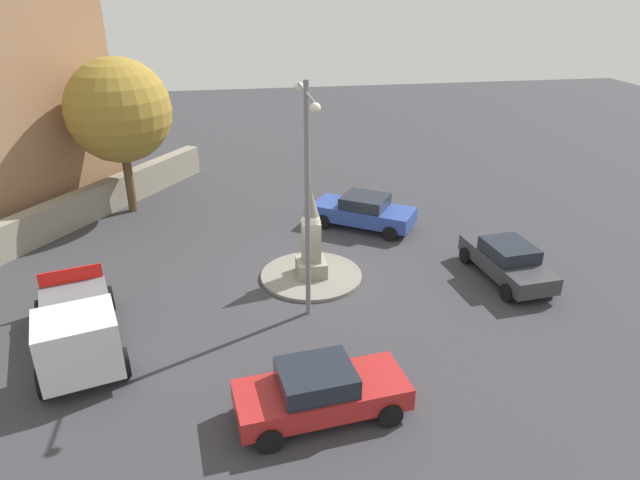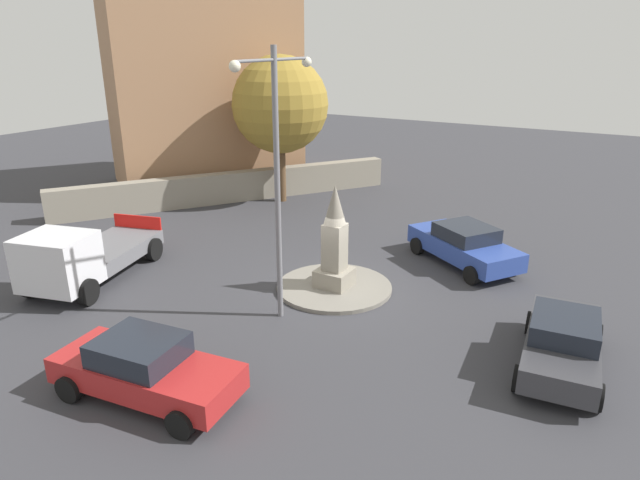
{
  "view_description": "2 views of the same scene",
  "coord_description": "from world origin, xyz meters",
  "px_view_note": "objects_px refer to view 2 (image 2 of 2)",
  "views": [
    {
      "loc": [
        -18.37,
        2.81,
        10.18
      ],
      "look_at": [
        -0.44,
        -0.25,
        1.71
      ],
      "focal_mm": 31.74,
      "sensor_mm": 36.0,
      "label": 1
    },
    {
      "loc": [
        -14.65,
        -7.91,
        7.72
      ],
      "look_at": [
        -0.5,
        0.25,
        1.82
      ],
      "focal_mm": 31.18,
      "sensor_mm": 36.0,
      "label": 2
    }
  ],
  "objects_px": {
    "streetlamp": "(277,161)",
    "car_dark_grey_passing": "(563,341)",
    "monument": "(335,244)",
    "corner_building": "(202,89)",
    "truck_white_approaching": "(82,257)",
    "tree_near_wall": "(280,105)",
    "car_red_waiting": "(145,368)",
    "car_blue_far_side": "(464,244)"
  },
  "relations": [
    {
      "from": "streetlamp",
      "to": "car_dark_grey_passing",
      "type": "height_order",
      "value": "streetlamp"
    },
    {
      "from": "corner_building",
      "to": "car_blue_far_side",
      "type": "bearing_deg",
      "value": -107.14
    },
    {
      "from": "streetlamp",
      "to": "tree_near_wall",
      "type": "height_order",
      "value": "streetlamp"
    },
    {
      "from": "car_dark_grey_passing",
      "to": "truck_white_approaching",
      "type": "height_order",
      "value": "truck_white_approaching"
    },
    {
      "from": "tree_near_wall",
      "to": "monument",
      "type": "bearing_deg",
      "value": -137.38
    },
    {
      "from": "monument",
      "to": "car_blue_far_side",
      "type": "xyz_separation_m",
      "value": [
        4.26,
        -3.02,
        -0.83
      ]
    },
    {
      "from": "car_blue_far_side",
      "to": "corner_building",
      "type": "distance_m",
      "value": 17.74
    },
    {
      "from": "streetlamp",
      "to": "car_blue_far_side",
      "type": "relative_size",
      "value": 1.62
    },
    {
      "from": "streetlamp",
      "to": "monument",
      "type": "bearing_deg",
      "value": -11.16
    },
    {
      "from": "streetlamp",
      "to": "car_blue_far_side",
      "type": "height_order",
      "value": "streetlamp"
    },
    {
      "from": "car_blue_far_side",
      "to": "monument",
      "type": "bearing_deg",
      "value": 144.62
    },
    {
      "from": "monument",
      "to": "car_blue_far_side",
      "type": "relative_size",
      "value": 0.72
    },
    {
      "from": "car_blue_far_side",
      "to": "tree_near_wall",
      "type": "relative_size",
      "value": 0.66
    },
    {
      "from": "monument",
      "to": "tree_near_wall",
      "type": "height_order",
      "value": "tree_near_wall"
    },
    {
      "from": "monument",
      "to": "truck_white_approaching",
      "type": "relative_size",
      "value": 0.6
    },
    {
      "from": "truck_white_approaching",
      "to": "car_blue_far_side",
      "type": "bearing_deg",
      "value": -51.91
    },
    {
      "from": "car_red_waiting",
      "to": "corner_building",
      "type": "height_order",
      "value": "corner_building"
    },
    {
      "from": "car_red_waiting",
      "to": "car_blue_far_side",
      "type": "bearing_deg",
      "value": -18.82
    },
    {
      "from": "streetlamp",
      "to": "car_dark_grey_passing",
      "type": "distance_m",
      "value": 8.6
    },
    {
      "from": "streetlamp",
      "to": "truck_white_approaching",
      "type": "relative_size",
      "value": 1.34
    },
    {
      "from": "monument",
      "to": "car_blue_far_side",
      "type": "bearing_deg",
      "value": -35.38
    },
    {
      "from": "tree_near_wall",
      "to": "streetlamp",
      "type": "bearing_deg",
      "value": -146.57
    },
    {
      "from": "car_blue_far_side",
      "to": "truck_white_approaching",
      "type": "xyz_separation_m",
      "value": [
        -8.14,
        10.38,
        0.24
      ]
    },
    {
      "from": "streetlamp",
      "to": "car_blue_far_side",
      "type": "xyz_separation_m",
      "value": [
        6.7,
        -3.51,
        -3.88
      ]
    },
    {
      "from": "car_dark_grey_passing",
      "to": "truck_white_approaching",
      "type": "relative_size",
      "value": 0.77
    },
    {
      "from": "car_dark_grey_passing",
      "to": "streetlamp",
      "type": "bearing_deg",
      "value": 98.75
    },
    {
      "from": "car_red_waiting",
      "to": "truck_white_approaching",
      "type": "relative_size",
      "value": 0.8
    },
    {
      "from": "streetlamp",
      "to": "tree_near_wall",
      "type": "bearing_deg",
      "value": 33.43
    },
    {
      "from": "streetlamp",
      "to": "truck_white_approaching",
      "type": "height_order",
      "value": "streetlamp"
    },
    {
      "from": "car_dark_grey_passing",
      "to": "truck_white_approaching",
      "type": "xyz_separation_m",
      "value": [
        -2.6,
        14.45,
        0.26
      ]
    },
    {
      "from": "truck_white_approaching",
      "to": "car_dark_grey_passing",
      "type": "bearing_deg",
      "value": -79.79
    },
    {
      "from": "monument",
      "to": "car_blue_far_side",
      "type": "distance_m",
      "value": 5.29
    },
    {
      "from": "streetlamp",
      "to": "tree_near_wall",
      "type": "xyz_separation_m",
      "value": [
        10.49,
        6.92,
        0.14
      ]
    },
    {
      "from": "streetlamp",
      "to": "corner_building",
      "type": "xyz_separation_m",
      "value": [
        11.76,
        12.9,
        0.57
      ]
    },
    {
      "from": "monument",
      "to": "corner_building",
      "type": "distance_m",
      "value": 16.71
    },
    {
      "from": "tree_near_wall",
      "to": "car_dark_grey_passing",
      "type": "bearing_deg",
      "value": -122.74
    },
    {
      "from": "truck_white_approaching",
      "to": "tree_near_wall",
      "type": "relative_size",
      "value": 0.8
    },
    {
      "from": "car_blue_far_side",
      "to": "tree_near_wall",
      "type": "distance_m",
      "value": 11.8
    },
    {
      "from": "monument",
      "to": "truck_white_approaching",
      "type": "xyz_separation_m",
      "value": [
        -3.88,
        7.36,
        -0.59
      ]
    },
    {
      "from": "truck_white_approaching",
      "to": "streetlamp",
      "type": "bearing_deg",
      "value": -78.19
    },
    {
      "from": "monument",
      "to": "corner_building",
      "type": "height_order",
      "value": "corner_building"
    },
    {
      "from": "monument",
      "to": "tree_near_wall",
      "type": "relative_size",
      "value": 0.48
    }
  ]
}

